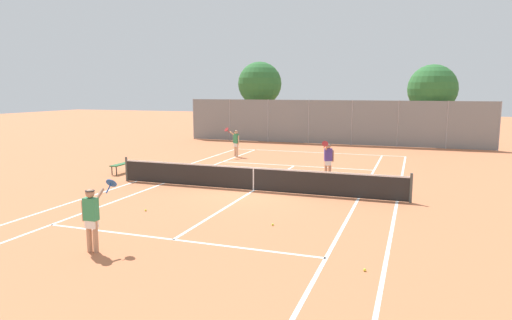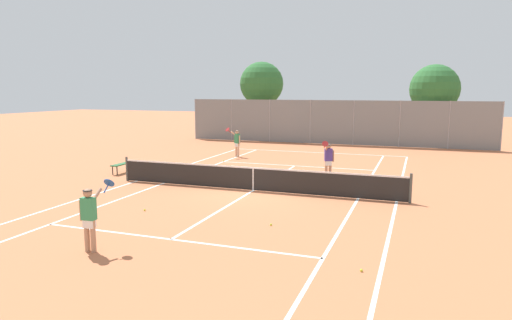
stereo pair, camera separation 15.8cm
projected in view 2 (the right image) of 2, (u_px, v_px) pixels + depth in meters
ground_plane at (253, 191)px, 18.22m from camera, size 120.00×120.00×0.00m
court_line_markings at (253, 191)px, 18.22m from camera, size 11.10×23.90×0.01m
tennis_net at (253, 178)px, 18.14m from camera, size 12.00×0.10×1.07m
player_near_side at (89, 215)px, 11.22m from camera, size 0.64×0.75×1.77m
player_far_left at (237, 141)px, 27.30m from camera, size 0.88×0.66×1.77m
player_far_right at (328, 159)px, 20.49m from camera, size 0.45×0.88×1.77m
loose_tennis_ball_0 at (145, 210)px, 15.16m from camera, size 0.07×0.07×0.07m
loose_tennis_ball_1 at (276, 177)px, 21.00m from camera, size 0.07×0.07×0.07m
loose_tennis_ball_2 at (361, 270)px, 10.09m from camera, size 0.07×0.07×0.07m
loose_tennis_ball_3 at (310, 186)px, 18.90m from camera, size 0.07×0.07×0.07m
loose_tennis_ball_4 at (223, 161)px, 25.73m from camera, size 0.07×0.07×0.07m
loose_tennis_ball_5 at (271, 225)px, 13.51m from camera, size 0.07×0.07×0.07m
courtside_bench at (123, 164)px, 22.09m from camera, size 0.36×1.50×0.47m
back_fence at (332, 122)px, 33.51m from camera, size 22.45×0.08×3.26m
tree_behind_left at (262, 85)px, 37.29m from camera, size 3.57×3.57×6.27m
tree_behind_right at (435, 90)px, 32.72m from camera, size 3.50×3.50×5.81m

